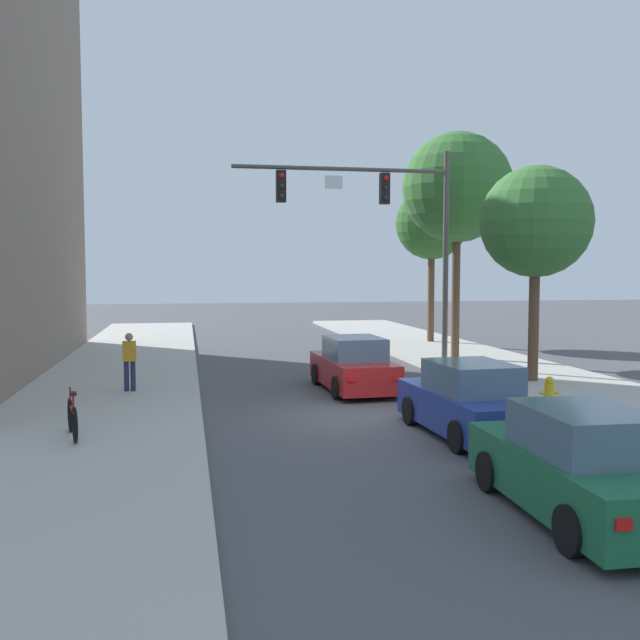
% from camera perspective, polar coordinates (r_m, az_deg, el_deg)
% --- Properties ---
extents(ground_plane, '(120.00, 120.00, 0.00)m').
position_cam_1_polar(ground_plane, '(17.37, 3.97, -7.75)').
color(ground_plane, '#4C4C51').
extents(sidewalk_left, '(5.00, 60.00, 0.15)m').
position_cam_1_polar(sidewalk_left, '(16.95, -18.03, -7.98)').
color(sidewalk_left, '#B2AFA8').
rests_on(sidewalk_left, ground).
extents(sidewalk_right, '(5.00, 60.00, 0.15)m').
position_cam_1_polar(sidewalk_right, '(20.00, 22.41, -6.26)').
color(sidewalk_right, '#B2AFA8').
rests_on(sidewalk_right, ground).
extents(traffic_signal_mast, '(7.53, 0.38, 7.50)m').
position_cam_1_polar(traffic_signal_mast, '(24.51, 5.36, 8.33)').
color(traffic_signal_mast, '#514C47').
rests_on(traffic_signal_mast, sidewalk_right).
extents(car_lead_red, '(1.96, 4.30, 1.60)m').
position_cam_1_polar(car_lead_red, '(20.82, 2.72, -3.76)').
color(car_lead_red, '#B21E1E').
rests_on(car_lead_red, ground).
extents(car_following_blue, '(1.98, 4.31, 1.60)m').
position_cam_1_polar(car_following_blue, '(15.51, 11.94, -6.54)').
color(car_following_blue, navy).
rests_on(car_following_blue, ground).
extents(car_third_green, '(1.92, 4.28, 1.60)m').
position_cam_1_polar(car_third_green, '(10.98, 20.25, -11.12)').
color(car_third_green, '#1E663D').
rests_on(car_third_green, ground).
extents(pedestrian_sidewalk_left_walker, '(0.36, 0.22, 1.64)m').
position_cam_1_polar(pedestrian_sidewalk_left_walker, '(20.56, -15.13, -3.04)').
color(pedestrian_sidewalk_left_walker, '#232847').
rests_on(pedestrian_sidewalk_left_walker, sidewalk_left).
extents(bicycle_leaning, '(0.47, 1.74, 0.98)m').
position_cam_1_polar(bicycle_leaning, '(15.32, -19.35, -7.51)').
color(bicycle_leaning, black).
rests_on(bicycle_leaning, sidewalk_left).
extents(fire_hydrant, '(0.48, 0.24, 0.72)m').
position_cam_1_polar(fire_hydrant, '(18.83, 18.02, -5.45)').
color(fire_hydrant, gold).
rests_on(fire_hydrant, sidewalk_right).
extents(street_tree_nearest, '(3.39, 3.39, 6.56)m').
position_cam_1_polar(street_tree_nearest, '(22.61, 17.03, 7.53)').
color(street_tree_nearest, brown).
rests_on(street_tree_nearest, sidewalk_right).
extents(street_tree_second, '(4.21, 4.21, 8.67)m').
position_cam_1_polar(street_tree_second, '(28.01, 11.01, 10.40)').
color(street_tree_second, brown).
rests_on(street_tree_second, sidewalk_right).
extents(street_tree_third, '(3.41, 3.41, 7.32)m').
position_cam_1_polar(street_tree_third, '(34.07, 9.01, 7.65)').
color(street_tree_third, brown).
rests_on(street_tree_third, sidewalk_right).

